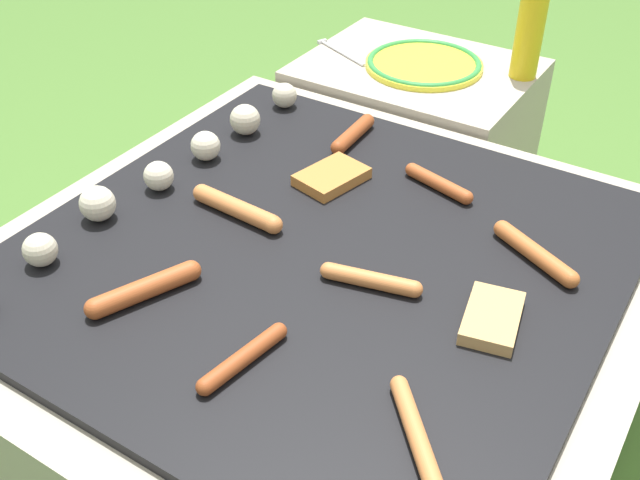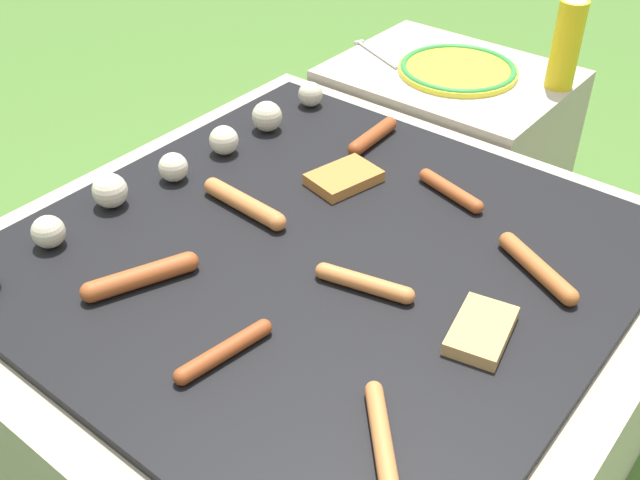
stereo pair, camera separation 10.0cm
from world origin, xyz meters
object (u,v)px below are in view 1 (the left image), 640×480
(sausage_front_center, at_px, (418,438))
(fork_utensil, at_px, (339,51))
(plate_colorful, at_px, (424,64))
(condiment_bottle, at_px, (530,31))

(sausage_front_center, bearing_deg, fork_utensil, 35.76)
(sausage_front_center, height_order, plate_colorful, sausage_front_center)
(plate_colorful, xyz_separation_m, condiment_bottle, (0.08, -0.21, 0.10))
(plate_colorful, xyz_separation_m, fork_utensil, (-0.03, 0.21, -0.01))
(plate_colorful, bearing_deg, fork_utensil, 98.72)
(plate_colorful, relative_size, fork_utensil, 1.62)
(plate_colorful, distance_m, fork_utensil, 0.21)
(condiment_bottle, bearing_deg, fork_utensil, 104.46)
(sausage_front_center, distance_m, condiment_bottle, 1.07)
(condiment_bottle, xyz_separation_m, fork_utensil, (-0.11, 0.41, -0.10))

